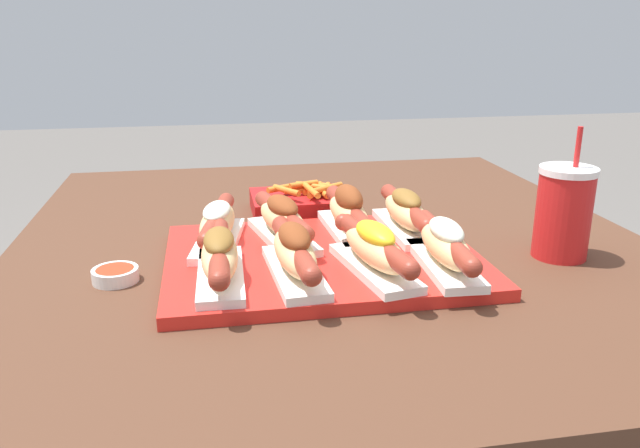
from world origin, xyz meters
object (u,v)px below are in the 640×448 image
(hot_dog_3, at_px, (445,245))
(sauce_bowl, at_px, (115,274))
(hot_dog_1, at_px, (295,253))
(hot_dog_0, at_px, (220,256))
(hot_dog_5, at_px, (283,220))
(hot_dog_7, at_px, (406,212))
(hot_dog_2, at_px, (375,249))
(drink_cup, at_px, (564,212))
(hot_dog_6, at_px, (348,212))
(hot_dog_4, at_px, (218,224))
(fries_basket, at_px, (301,202))
(serving_tray, at_px, (322,259))

(hot_dog_3, xyz_separation_m, sauce_bowl, (-0.45, 0.08, -0.04))
(hot_dog_1, height_order, hot_dog_3, hot_dog_1)
(hot_dog_0, bearing_deg, hot_dog_5, 54.56)
(hot_dog_1, xyz_separation_m, hot_dog_7, (0.20, 0.15, -0.00))
(hot_dog_2, relative_size, drink_cup, 1.12)
(hot_dog_0, height_order, hot_dog_6, hot_dog_6)
(hot_dog_3, xyz_separation_m, drink_cup, (0.21, 0.06, 0.02))
(hot_dog_1, xyz_separation_m, hot_dog_2, (0.11, -0.00, -0.00))
(sauce_bowl, bearing_deg, drink_cup, -1.81)
(hot_dog_0, distance_m, hot_dog_5, 0.17)
(hot_dog_7, relative_size, sauce_bowl, 3.58)
(hot_dog_2, bearing_deg, hot_dog_3, -2.36)
(hot_dog_6, bearing_deg, hot_dog_2, -90.38)
(hot_dog_4, distance_m, drink_cup, 0.53)
(hot_dog_5, xyz_separation_m, sauce_bowl, (-0.25, -0.08, -0.04))
(hot_dog_0, distance_m, drink_cup, 0.52)
(hot_dog_4, bearing_deg, hot_dog_5, 0.62)
(hot_dog_2, bearing_deg, hot_dog_0, 177.14)
(hot_dog_5, distance_m, drink_cup, 0.43)
(hot_dog_0, xyz_separation_m, hot_dog_4, (0.00, 0.14, -0.00))
(hot_dog_1, bearing_deg, hot_dog_6, 55.73)
(hot_dog_5, height_order, fries_basket, hot_dog_5)
(hot_dog_4, relative_size, hot_dog_6, 0.99)
(serving_tray, relative_size, hot_dog_6, 2.01)
(hot_dog_1, bearing_deg, hot_dog_3, -2.28)
(hot_dog_2, bearing_deg, hot_dog_1, 177.79)
(hot_dog_0, distance_m, hot_dog_1, 0.10)
(fries_basket, bearing_deg, serving_tray, -91.75)
(hot_dog_1, height_order, sauce_bowl, hot_dog_1)
(hot_dog_4, relative_size, hot_dog_7, 0.99)
(hot_dog_3, distance_m, hot_dog_7, 0.16)
(serving_tray, bearing_deg, hot_dog_4, 154.89)
(hot_dog_6, height_order, drink_cup, drink_cup)
(hot_dog_4, height_order, sauce_bowl, hot_dog_4)
(serving_tray, distance_m, hot_dog_3, 0.18)
(hot_dog_4, bearing_deg, serving_tray, -25.11)
(serving_tray, distance_m, fries_basket, 0.27)
(hot_dog_3, bearing_deg, hot_dog_7, 91.72)
(hot_dog_0, height_order, hot_dog_4, hot_dog_0)
(hot_dog_1, distance_m, drink_cup, 0.42)
(hot_dog_0, relative_size, hot_dog_2, 1.01)
(hot_dog_6, xyz_separation_m, hot_dog_7, (0.09, -0.01, -0.00))
(hot_dog_0, height_order, hot_dog_3, hot_dog_3)
(hot_dog_3, distance_m, fries_basket, 0.39)
(hot_dog_0, height_order, hot_dog_5, hot_dog_5)
(hot_dog_7, height_order, fries_basket, hot_dog_7)
(fries_basket, bearing_deg, hot_dog_1, -99.85)
(hot_dog_7, xyz_separation_m, drink_cup, (0.21, -0.11, 0.02))
(serving_tray, distance_m, sauce_bowl, 0.30)
(hot_dog_0, bearing_deg, hot_dog_7, 26.04)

